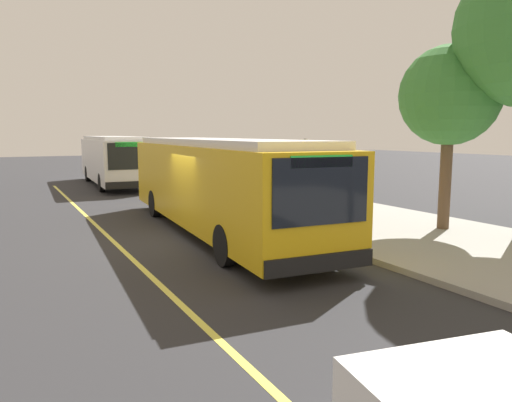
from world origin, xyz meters
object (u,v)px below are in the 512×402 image
waiting_bench (303,197)px  route_sign_post (305,170)px  pedestrian_commuter (255,184)px  transit_bus_main (217,182)px  transit_bus_second (113,159)px

waiting_bench → route_sign_post: route_sign_post is taller
waiting_bench → pedestrian_commuter: bearing=-130.8°
transit_bus_main → pedestrian_commuter: 4.31m
transit_bus_second → route_sign_post: 17.13m
transit_bus_main → pedestrian_commuter: (-3.09, 2.96, -0.50)m
route_sign_post → pedestrian_commuter: bearing=176.1°
waiting_bench → pedestrian_commuter: pedestrian_commuter is taller
transit_bus_main → waiting_bench: size_ratio=7.87×
transit_bus_second → route_sign_post: (16.93, 2.60, 0.34)m
transit_bus_second → pedestrian_commuter: 13.27m
waiting_bench → transit_bus_main: bearing=-67.6°
transit_bus_second → waiting_bench: transit_bus_second is taller
pedestrian_commuter → route_sign_post: bearing=-3.9°
pedestrian_commuter → waiting_bench: bearing=49.2°
transit_bus_main → transit_bus_second: same height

